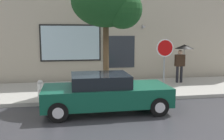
% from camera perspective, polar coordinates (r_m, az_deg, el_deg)
% --- Properties ---
extents(ground_plane, '(60.00, 60.00, 0.00)m').
position_cam_1_polar(ground_plane, '(8.93, -1.14, -9.42)').
color(ground_plane, '#333338').
extents(sidewalk, '(20.00, 4.00, 0.15)m').
position_cam_1_polar(sidewalk, '(11.78, -3.37, -4.63)').
color(sidewalk, '#A3A099').
rests_on(sidewalk, ground).
extents(building_facade, '(20.00, 0.67, 7.00)m').
position_cam_1_polar(building_facade, '(13.97, -4.72, 11.49)').
color(building_facade, '#B2A893').
rests_on(building_facade, ground).
extents(parked_car, '(4.39, 1.89, 1.34)m').
position_cam_1_polar(parked_car, '(8.72, -1.58, -5.27)').
color(parked_car, '#0F4C38').
rests_on(parked_car, ground).
extents(fire_hydrant, '(0.30, 0.44, 0.72)m').
position_cam_1_polar(fire_hydrant, '(10.46, -16.21, -4.24)').
color(fire_hydrant, white).
rests_on(fire_hydrant, sidewalk).
extents(pedestrian_with_umbrella, '(0.99, 0.99, 2.01)m').
position_cam_1_polar(pedestrian_with_umbrella, '(13.48, 16.04, 3.89)').
color(pedestrian_with_umbrella, black).
rests_on(pedestrian_with_umbrella, sidewalk).
extents(street_tree, '(2.87, 2.44, 4.99)m').
position_cam_1_polar(street_tree, '(10.50, -0.64, 15.15)').
color(street_tree, '#4C3823').
rests_on(street_tree, sidewalk).
extents(stop_sign, '(0.76, 0.10, 2.36)m').
position_cam_1_polar(stop_sign, '(10.78, 12.07, 3.33)').
color(stop_sign, gray).
rests_on(stop_sign, sidewalk).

